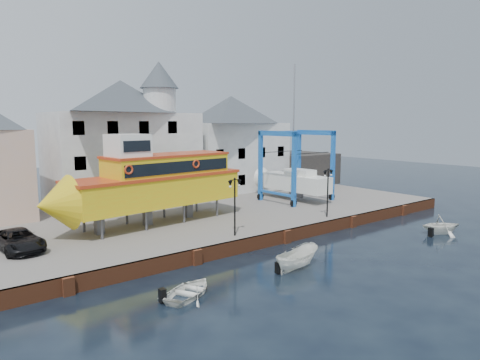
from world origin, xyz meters
TOP-DOWN VIEW (x-y plane):
  - ground at (0.00, 0.00)m, footprint 140.00×140.00m
  - hardstanding at (0.00, 11.00)m, footprint 44.00×22.00m
  - quay_wall at (-0.00, 0.10)m, footprint 44.00×0.47m
  - building_white_main at (-4.87, 18.39)m, footprint 14.00×8.30m
  - building_white_right at (9.00, 19.00)m, footprint 12.00×8.00m
  - shed_dark at (19.00, 17.00)m, footprint 8.00×7.00m
  - lamp_post_left at (-4.00, 1.20)m, footprint 1.12×0.32m
  - lamp_post_right at (6.00, 1.20)m, footprint 1.12×0.32m
  - tour_boat at (-7.48, 8.00)m, footprint 16.88×5.73m
  - travel_lift at (9.64, 9.38)m, footprint 6.64×9.28m
  - van at (-17.01, 6.79)m, footprint 2.73×5.06m
  - motorboat_a at (-3.44, -4.50)m, footprint 3.95×1.97m
  - motorboat_c at (11.93, -5.82)m, footprint 4.19×4.03m
  - motorboat_d at (-10.93, -3.95)m, footprint 4.27×3.84m

SIDE VIEW (x-z plane):
  - ground at x=0.00m, z-range 0.00..0.00m
  - motorboat_a at x=-3.44m, z-range -0.73..0.73m
  - motorboat_c at x=11.93m, z-range -0.85..0.85m
  - motorboat_d at x=-10.93m, z-range -0.36..0.36m
  - hardstanding at x=0.00m, z-range 0.00..1.00m
  - quay_wall at x=0.00m, z-range 0.00..1.00m
  - van at x=-17.01m, z-range 1.00..2.35m
  - shed_dark at x=19.00m, z-range 1.00..5.00m
  - travel_lift at x=9.64m, z-range -3.65..10.30m
  - lamp_post_left at x=-4.00m, z-range 2.07..6.27m
  - lamp_post_right at x=6.00m, z-range 2.07..6.27m
  - tour_boat at x=-7.48m, z-range 0.80..8.00m
  - building_white_right at x=9.00m, z-range 1.00..12.20m
  - building_white_main at x=-4.87m, z-range 0.34..14.34m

